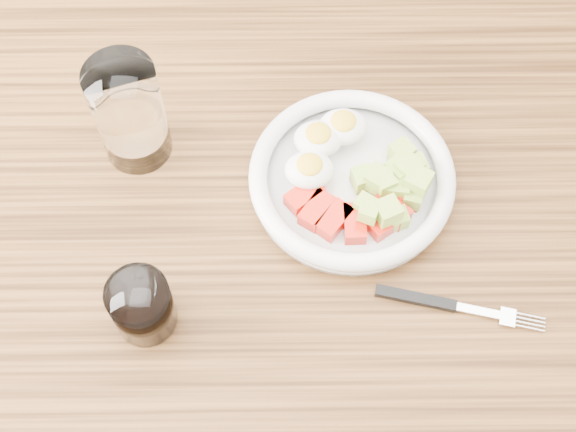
% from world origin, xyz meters
% --- Properties ---
extents(ground, '(4.00, 4.00, 0.00)m').
position_xyz_m(ground, '(0.00, 0.00, 0.00)').
color(ground, brown).
rests_on(ground, ground).
extents(dining_table, '(1.50, 0.90, 0.77)m').
position_xyz_m(dining_table, '(0.00, 0.00, 0.67)').
color(dining_table, brown).
rests_on(dining_table, ground).
extents(bowl, '(0.25, 0.25, 0.06)m').
position_xyz_m(bowl, '(0.07, 0.06, 0.79)').
color(bowl, white).
rests_on(bowl, dining_table).
extents(fork, '(0.19, 0.06, 0.01)m').
position_xyz_m(fork, '(0.16, -0.09, 0.77)').
color(fork, black).
rests_on(fork, dining_table).
extents(water_glass, '(0.08, 0.08, 0.15)m').
position_xyz_m(water_glass, '(-0.19, 0.12, 0.84)').
color(water_glass, white).
rests_on(water_glass, dining_table).
extents(coffee_glass, '(0.07, 0.07, 0.08)m').
position_xyz_m(coffee_glass, '(-0.17, -0.10, 0.81)').
color(coffee_glass, white).
rests_on(coffee_glass, dining_table).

